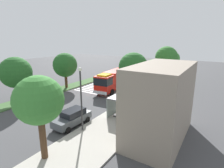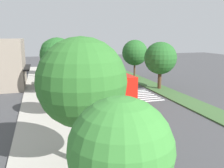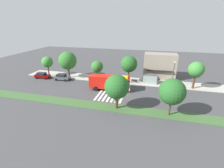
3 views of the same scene
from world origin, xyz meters
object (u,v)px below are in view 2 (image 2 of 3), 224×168
object	(u,v)px
bus_stop_shelter	(52,75)
sidewalk_tree_center	(66,77)
parked_car_mid	(125,155)
street_lamp	(55,57)
median_tree_west	(135,53)
fire_truck	(109,83)
sidewalk_tree_far_east	(51,50)
parked_car_east	(67,75)
sidewalk_tree_west	(82,83)
bench_near_shelter	(54,89)
sidewalk_tree_east	(58,55)
median_tree_far_west	(160,58)
sidewalk_tree_far_west	(121,150)

from	to	relation	value
bus_stop_shelter	sidewalk_tree_center	bearing A→B (deg)	-177.78
sidewalk_tree_center	parked_car_mid	bearing A→B (deg)	-167.18
street_lamp	median_tree_west	bearing A→B (deg)	-96.34
fire_truck	sidewalk_tree_far_east	size ratio (longest dim) A/B	1.50
parked_car_east	sidewalk_tree_west	bearing A→B (deg)	177.32
sidewalk_tree_west	sidewalk_tree_far_east	size ratio (longest dim) A/B	1.13
street_lamp	median_tree_west	world-z (taller)	median_tree_west
parked_car_mid	street_lamp	size ratio (longest dim) A/B	0.67
parked_car_mid	bench_near_shelter	distance (m)	20.07
fire_truck	sidewalk_tree_east	bearing A→B (deg)	54.38
bus_stop_shelter	street_lamp	xyz separation A→B (m)	(5.34, -0.95, 2.04)
sidewalk_tree_east	sidewalk_tree_far_east	world-z (taller)	sidewalk_tree_east
parked_car_east	sidewalk_tree_far_east	size ratio (longest dim) A/B	0.68
parked_car_east	sidewalk_tree_west	world-z (taller)	sidewalk_tree_west
sidewalk_tree_west	sidewalk_tree_center	xyz separation A→B (m)	(8.67, 0.00, -1.17)
sidewalk_tree_center	median_tree_west	size ratio (longest dim) A/B	0.82
median_tree_far_west	parked_car_mid	bearing A→B (deg)	147.29
fire_truck	bench_near_shelter	size ratio (longest dim) A/B	6.17
fire_truck	bench_near_shelter	world-z (taller)	fire_truck
bench_near_shelter	sidewalk_tree_center	distance (m)	10.73
fire_truck	median_tree_west	bearing A→B (deg)	-37.68
fire_truck	sidewalk_tree_center	xyz separation A→B (m)	(-5.28, 5.54, 1.89)
fire_truck	sidewalk_tree_center	bearing A→B (deg)	129.27
bus_stop_shelter	median_tree_far_west	size ratio (longest dim) A/B	0.54
bus_stop_shelter	bench_near_shelter	distance (m)	4.20
bench_near_shelter	sidewalk_tree_center	world-z (taller)	sidewalk_tree_center
street_lamp	bench_near_shelter	bearing A→B (deg)	174.26
bus_stop_shelter	sidewalk_tree_west	xyz separation A→B (m)	(-22.87, -0.55, 3.17)
fire_truck	sidewalk_tree_center	world-z (taller)	sidewalk_tree_center
sidewalk_tree_far_west	median_tree_far_west	distance (m)	27.70
bus_stop_shelter	sidewalk_tree_center	distance (m)	14.35
sidewalk_tree_far_west	sidewalk_tree_center	xyz separation A→B (m)	(15.33, 0.00, -0.38)
parked_car_east	sidewalk_tree_center	world-z (taller)	sidewalk_tree_center
bus_stop_shelter	sidewalk_tree_far_west	distance (m)	29.63
sidewalk_tree_west	fire_truck	bearing A→B (deg)	-21.67
parked_car_east	street_lamp	xyz separation A→B (m)	(0.44, 1.80, 3.03)
bench_near_shelter	sidewalk_tree_east	distance (m)	4.86
bench_near_shelter	median_tree_far_west	distance (m)	15.06
fire_truck	median_tree_west	world-z (taller)	median_tree_west
sidewalk_tree_east	sidewalk_tree_far_west	bearing A→B (deg)	-180.00
sidewalk_tree_east	sidewalk_tree_far_east	distance (m)	15.83
street_lamp	median_tree_far_west	xyz separation A→B (m)	(-10.94, -13.54, 0.49)
sidewalk_tree_far_east	fire_truck	bearing A→B (deg)	-163.89
median_tree_far_west	median_tree_west	size ratio (longest dim) A/B	0.99
sidewalk_tree_east	sidewalk_tree_far_east	bearing A→B (deg)	-0.00
sidewalk_tree_east	sidewalk_tree_far_east	size ratio (longest dim) A/B	1.09
sidewalk_tree_center	sidewalk_tree_west	bearing A→B (deg)	180.00
street_lamp	median_tree_west	distance (m)	13.64
street_lamp	median_tree_far_west	bearing A→B (deg)	-128.92
fire_truck	bench_near_shelter	bearing A→B (deg)	46.70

